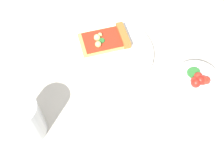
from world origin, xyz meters
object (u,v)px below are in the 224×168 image
(salad_bowl, at_px, (195,85))
(plate, at_px, (107,53))
(soda_glass, at_px, (25,120))
(pizza_slice_main, at_px, (107,39))

(salad_bowl, bearing_deg, plate, 10.16)
(soda_glass, bearing_deg, pizza_slice_main, -84.82)
(pizza_slice_main, bearing_deg, soda_glass, 95.18)
(soda_glass, bearing_deg, plate, -89.14)
(plate, xyz_separation_m, soda_glass, (-0.00, 0.29, 0.05))
(pizza_slice_main, xyz_separation_m, soda_glass, (-0.03, 0.32, 0.03))
(plate, relative_size, pizza_slice_main, 1.62)
(plate, bearing_deg, salad_bowl, -169.84)
(soda_glass, bearing_deg, salad_bowl, -126.06)
(plate, xyz_separation_m, pizza_slice_main, (0.02, -0.03, 0.01))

